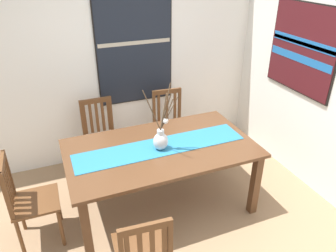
{
  "coord_description": "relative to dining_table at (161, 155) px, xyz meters",
  "views": [
    {
      "loc": [
        -0.99,
        -2.13,
        2.53
      ],
      "look_at": [
        0.09,
        0.53,
        0.99
      ],
      "focal_mm": 34.56,
      "sensor_mm": 36.0,
      "label": 1
    }
  ],
  "objects": [
    {
      "name": "chair_2",
      "position": [
        -1.34,
        0.01,
        -0.17
      ],
      "size": [
        0.43,
        0.43,
        0.96
      ],
      "color": "brown",
      "rests_on": "ground_plane"
    },
    {
      "name": "painting_on_side_wall",
      "position": [
        1.79,
        0.16,
        0.9
      ],
      "size": [
        0.05,
        1.01,
        1.0
      ],
      "color": "black"
    },
    {
      "name": "chair_3",
      "position": [
        0.46,
        0.89,
        -0.19
      ],
      "size": [
        0.45,
        0.45,
        0.96
      ],
      "color": "brown",
      "rests_on": "ground_plane"
    },
    {
      "name": "chair_0",
      "position": [
        -0.52,
        -0.94,
        -0.2
      ],
      "size": [
        0.45,
        0.45,
        0.89
      ],
      "color": "brown",
      "rests_on": "ground_plane"
    },
    {
      "name": "ground_plane",
      "position": [
        -0.0,
        -0.52,
        -0.69
      ],
      "size": [
        6.4,
        6.4,
        0.03
      ],
      "primitive_type": "cube",
      "color": "#8E7051"
    },
    {
      "name": "dining_table",
      "position": [
        0.0,
        0.0,
        0.0
      ],
      "size": [
        1.93,
        1.09,
        0.77
      ],
      "color": "#51331E",
      "rests_on": "ground_plane"
    },
    {
      "name": "painting_on_back_wall",
      "position": [
        0.13,
        1.27,
        0.77
      ],
      "size": [
        1.0,
        0.05,
        1.38
      ],
      "color": "black"
    },
    {
      "name": "centerpiece_vase",
      "position": [
        -0.02,
        -0.05,
        0.23
      ],
      "size": [
        0.3,
        0.26,
        0.71
      ],
      "color": "silver",
      "rests_on": "dining_table"
    },
    {
      "name": "table_runner",
      "position": [
        0.0,
        0.0,
        0.1
      ],
      "size": [
        1.77,
        0.36,
        0.01
      ],
      "primitive_type": "cube",
      "color": "#236B93",
      "rests_on": "dining_table"
    },
    {
      "name": "chair_1",
      "position": [
        -0.46,
        0.95,
        -0.17
      ],
      "size": [
        0.42,
        0.42,
        0.96
      ],
      "color": "brown",
      "rests_on": "ground_plane"
    },
    {
      "name": "wall_back",
      "position": [
        -0.0,
        1.34,
        0.67
      ],
      "size": [
        6.4,
        0.12,
        2.7
      ],
      "primitive_type": "cube",
      "color": "silver",
      "rests_on": "ground_plane"
    }
  ]
}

